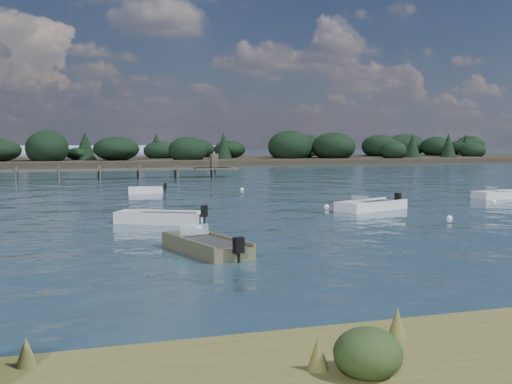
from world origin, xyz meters
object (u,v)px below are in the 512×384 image
object	(u,v)px
dinghy_mid_grey	(159,220)
dinghy_mid_white_a	(371,207)
dinghy_mid_white_b	(501,196)
dinghy_near_olive	(206,248)
tender_far_white	(146,192)

from	to	relation	value
dinghy_mid_grey	dinghy_mid_white_a	size ratio (longest dim) A/B	0.89
dinghy_mid_white_b	dinghy_near_olive	size ratio (longest dim) A/B	0.95
tender_far_white	dinghy_mid_white_a	size ratio (longest dim) A/B	0.60
dinghy_mid_grey	dinghy_mid_white_a	bearing A→B (deg)	9.32
dinghy_mid_white_a	dinghy_mid_grey	bearing A→B (deg)	-170.68
dinghy_mid_white_b	dinghy_mid_white_a	distance (m)	13.48
dinghy_mid_white_b	dinghy_mid_grey	xyz separation A→B (m)	(-26.12, -6.27, 0.01)
dinghy_near_olive	dinghy_mid_grey	xyz separation A→B (m)	(-0.23, 9.17, 0.01)
dinghy_mid_white_b	dinghy_mid_white_a	world-z (taller)	dinghy_mid_white_a
dinghy_mid_white_b	dinghy_near_olive	xyz separation A→B (m)	(-25.90, -15.45, 0.00)
dinghy_mid_white_b	dinghy_mid_grey	distance (m)	26.87
dinghy_mid_white_b	tender_far_white	bearing A→B (deg)	152.58
tender_far_white	dinghy_mid_grey	world-z (taller)	dinghy_mid_grey
dinghy_near_olive	tender_far_white	world-z (taller)	dinghy_near_olive
dinghy_near_olive	dinghy_mid_grey	bearing A→B (deg)	91.41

